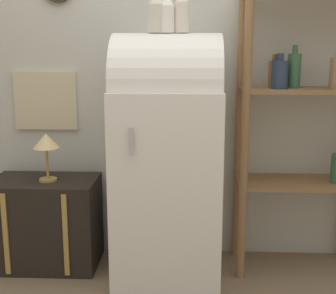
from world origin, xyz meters
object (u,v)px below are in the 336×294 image
(suitcase_trunk, at_px, (46,222))
(desk_lamp, at_px, (46,144))
(refrigerator, at_px, (167,154))
(vase_right, at_px, (182,11))
(vase_center, at_px, (167,13))
(vase_left, at_px, (156,13))

(suitcase_trunk, xyz_separation_m, desk_lamp, (0.04, -0.02, 0.52))
(refrigerator, distance_m, suitcase_trunk, 0.93)
(vase_right, relative_size, desk_lamp, 0.85)
(vase_center, bearing_deg, vase_right, 4.10)
(suitcase_trunk, height_order, vase_left, vase_left)
(vase_right, bearing_deg, desk_lamp, 175.40)
(vase_center, bearing_deg, suitcase_trunk, 173.08)
(vase_left, bearing_deg, vase_right, -2.58)
(refrigerator, bearing_deg, vase_center, -96.78)
(vase_right, bearing_deg, suitcase_trunk, 174.14)
(vase_center, distance_m, desk_lamp, 1.08)
(vase_left, xyz_separation_m, desk_lamp, (-0.69, 0.06, -0.77))
(vase_right, distance_m, desk_lamp, 1.14)
(suitcase_trunk, distance_m, vase_right, 1.57)
(vase_center, bearing_deg, vase_left, 168.19)
(suitcase_trunk, bearing_deg, vase_left, -6.51)
(desk_lamp, bearing_deg, refrigerator, -4.50)
(refrigerator, distance_m, desk_lamp, 0.75)
(vase_center, relative_size, desk_lamp, 0.75)
(refrigerator, relative_size, desk_lamp, 4.87)
(suitcase_trunk, relative_size, vase_center, 2.93)
(vase_left, height_order, vase_center, vase_left)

